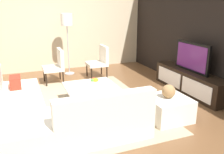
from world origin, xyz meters
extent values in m
plane|color=brown|center=(0.00, 0.00, 0.00)|extent=(14.00, 14.00, 0.00)
cube|color=black|center=(0.00, 2.70, 1.40)|extent=(6.40, 0.12, 2.80)
cube|color=beige|center=(-3.20, 0.20, 1.40)|extent=(0.12, 5.20, 2.80)
cube|color=tan|center=(-0.10, 0.00, 0.01)|extent=(3.41, 2.45, 0.01)
cube|color=black|center=(0.00, 2.40, 0.25)|extent=(2.10, 0.45, 0.50)
cube|color=white|center=(-0.48, 2.17, 0.25)|extent=(0.89, 0.01, 0.35)
cube|color=white|center=(0.48, 2.17, 0.25)|extent=(0.89, 0.01, 0.35)
cube|color=black|center=(0.00, 2.40, 0.83)|extent=(1.06, 0.05, 0.65)
cube|color=#591E66|center=(0.00, 2.37, 0.83)|extent=(0.96, 0.01, 0.55)
cube|color=silver|center=(0.20, -1.30, 0.20)|extent=(2.50, 0.85, 0.40)
cube|color=silver|center=(1.03, -0.14, 0.20)|extent=(0.85, 1.47, 0.40)
cube|color=silver|center=(1.36, -0.14, 0.60)|extent=(0.18, 1.47, 0.39)
cube|color=red|center=(-0.55, -1.30, 0.51)|extent=(0.36, 0.20, 0.22)
cube|color=red|center=(1.03, 0.23, 0.43)|extent=(0.60, 0.44, 0.06)
cube|color=black|center=(-0.10, 0.10, 0.17)|extent=(0.86, 0.80, 0.33)
cube|color=white|center=(-0.10, 0.10, 0.35)|extent=(1.07, 1.00, 0.05)
cylinder|color=black|center=(-2.07, -0.62, 0.19)|extent=(0.04, 0.04, 0.38)
cylinder|color=black|center=(-1.60, -0.62, 0.19)|extent=(0.04, 0.04, 0.38)
cylinder|color=black|center=(-2.07, -0.21, 0.19)|extent=(0.04, 0.04, 0.38)
cylinder|color=black|center=(-1.60, -0.21, 0.19)|extent=(0.04, 0.04, 0.38)
cube|color=silver|center=(-1.83, -0.41, 0.38)|extent=(0.55, 0.50, 0.08)
cube|color=silver|center=(-1.83, -0.21, 0.65)|extent=(0.55, 0.08, 0.45)
cylinder|color=#A5A5AA|center=(-2.51, 0.14, 0.01)|extent=(0.28, 0.28, 0.02)
cylinder|color=#A5A5AA|center=(-2.51, 0.14, 0.71)|extent=(0.03, 0.03, 1.37)
cylinder|color=white|center=(-2.51, 0.14, 1.55)|extent=(0.32, 0.32, 0.32)
cube|color=silver|center=(0.96, 1.15, 0.20)|extent=(0.70, 0.70, 0.40)
cylinder|color=silver|center=(-0.28, 0.20, 0.42)|extent=(0.28, 0.28, 0.07)
sphere|color=gold|center=(-0.23, 0.22, 0.47)|extent=(0.10, 0.10, 0.10)
sphere|color=#4C8C33|center=(-0.26, 0.25, 0.46)|extent=(0.07, 0.07, 0.07)
sphere|color=#B23326|center=(-0.33, 0.22, 0.46)|extent=(0.07, 0.07, 0.07)
sphere|color=#B23326|center=(-0.29, 0.19, 0.47)|extent=(0.09, 0.09, 0.09)
sphere|color=#4C8C33|center=(-0.26, 0.16, 0.47)|extent=(0.08, 0.08, 0.08)
cylinder|color=black|center=(-2.12, 0.56, 0.19)|extent=(0.04, 0.04, 0.38)
cylinder|color=black|center=(-1.66, 0.56, 0.19)|extent=(0.04, 0.04, 0.38)
cylinder|color=black|center=(-2.12, 0.99, 0.19)|extent=(0.04, 0.04, 0.38)
cylinder|color=black|center=(-1.66, 0.99, 0.19)|extent=(0.04, 0.04, 0.38)
cube|color=silver|center=(-1.89, 0.77, 0.38)|extent=(0.54, 0.51, 0.08)
cube|color=silver|center=(-1.89, 0.99, 0.65)|extent=(0.54, 0.08, 0.45)
sphere|color=#997247|center=(0.96, 1.15, 0.52)|extent=(0.24, 0.24, 0.24)
camera|label=1|loc=(4.20, -1.17, 1.96)|focal=38.39mm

